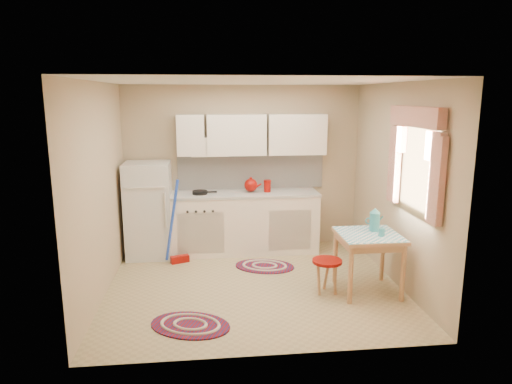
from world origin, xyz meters
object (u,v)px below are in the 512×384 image
at_px(fridge, 149,210).
at_px(base_cabinets, 243,223).
at_px(table, 368,263).
at_px(stool, 327,276).

height_order(fridge, base_cabinets, fridge).
bearing_deg(table, stool, 179.99).
height_order(table, stool, table).
height_order(fridge, stool, fridge).
height_order(fridge, table, fridge).
bearing_deg(fridge, stool, -34.89).
height_order(base_cabinets, table, base_cabinets).
bearing_deg(base_cabinets, fridge, -177.92).
distance_m(table, stool, 0.52).
relative_size(base_cabinets, stool, 5.36).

